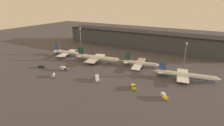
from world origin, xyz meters
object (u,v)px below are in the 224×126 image
at_px(service_vehicle_3, 42,66).
at_px(service_vehicle_5, 97,78).
at_px(airplane_0, 68,53).
at_px(airplane_2, 140,63).
at_px(service_vehicle_4, 134,87).
at_px(airplane_3, 185,75).
at_px(airplane_1, 97,58).
at_px(service_vehicle_1, 164,96).
at_px(service_vehicle_0, 64,68).
at_px(service_vehicle_2, 53,75).

relative_size(service_vehicle_3, service_vehicle_5, 1.06).
relative_size(airplane_0, airplane_2, 1.11).
bearing_deg(service_vehicle_4, airplane_3, 106.75).
xyz_separation_m(airplane_1, service_vehicle_5, (23.79, -34.82, -2.09)).
distance_m(airplane_2, service_vehicle_1, 55.77).
relative_size(airplane_3, service_vehicle_5, 6.32).
bearing_deg(service_vehicle_1, service_vehicle_4, -133.30).
xyz_separation_m(airplane_2, service_vehicle_5, (-17.40, -43.59, -1.18)).
xyz_separation_m(airplane_0, airplane_2, (80.46, 6.61, -0.18)).
bearing_deg(airplane_0, service_vehicle_1, -27.72).
height_order(service_vehicle_0, service_vehicle_2, service_vehicle_0).
distance_m(airplane_0, service_vehicle_2, 56.98).
bearing_deg(service_vehicle_1, airplane_2, 179.81).
bearing_deg(airplane_1, service_vehicle_0, -120.08).
bearing_deg(service_vehicle_0, service_vehicle_4, -8.79).
distance_m(airplane_0, airplane_3, 120.14).
distance_m(airplane_1, service_vehicle_3, 50.17).
bearing_deg(service_vehicle_4, airplane_0, -144.32).
relative_size(airplane_0, service_vehicle_4, 5.39).
bearing_deg(airplane_1, airplane_3, -9.31).
distance_m(service_vehicle_2, service_vehicle_5, 35.36).
bearing_deg(airplane_2, service_vehicle_0, -151.54).
bearing_deg(service_vehicle_0, airplane_1, 61.39).
distance_m(airplane_0, airplane_1, 39.34).
height_order(service_vehicle_0, service_vehicle_5, service_vehicle_0).
bearing_deg(airplane_0, airplane_1, -12.05).
xyz_separation_m(service_vehicle_0, service_vehicle_4, (65.29, -1.56, -0.46)).
distance_m(airplane_2, airplane_3, 40.74).
bearing_deg(airplane_0, airplane_2, -4.19).
distance_m(service_vehicle_3, service_vehicle_5, 57.48).
relative_size(service_vehicle_3, service_vehicle_4, 1.10).
bearing_deg(service_vehicle_4, service_vehicle_1, 49.72).
bearing_deg(service_vehicle_0, airplane_0, 120.54).
xyz_separation_m(airplane_3, service_vehicle_2, (-90.44, -45.85, -1.80)).
bearing_deg(service_vehicle_5, airplane_0, -158.58).
height_order(airplane_0, service_vehicle_2, airplane_0).
relative_size(service_vehicle_1, service_vehicle_4, 0.83).
xyz_separation_m(airplane_0, airplane_1, (39.27, -2.17, 0.73)).
bearing_deg(airplane_2, airplane_1, -176.86).
relative_size(airplane_3, service_vehicle_1, 7.87).
height_order(service_vehicle_0, service_vehicle_1, service_vehicle_0).
height_order(service_vehicle_1, service_vehicle_5, service_vehicle_5).
bearing_deg(service_vehicle_4, airplane_2, 162.27).
distance_m(airplane_3, service_vehicle_2, 101.42).
relative_size(service_vehicle_0, service_vehicle_2, 1.23).
height_order(airplane_2, service_vehicle_1, airplane_2).
height_order(airplane_2, service_vehicle_5, airplane_2).
xyz_separation_m(airplane_3, service_vehicle_1, (-7.00, -35.81, -1.63)).
relative_size(airplane_1, service_vehicle_3, 6.12).
bearing_deg(service_vehicle_2, service_vehicle_0, 150.61).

